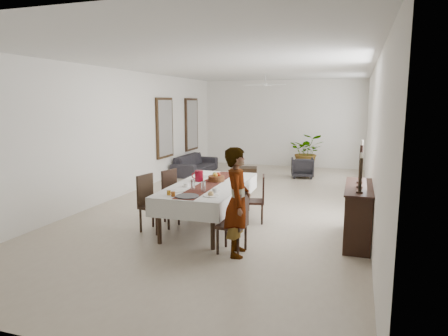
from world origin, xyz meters
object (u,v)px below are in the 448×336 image
at_px(woman, 237,202).
at_px(sideboard_body, 358,215).
at_px(red_pitcher, 199,176).
at_px(sofa, 195,164).
at_px(dining_table_top, 209,186).

relative_size(woman, sideboard_body, 1.09).
bearing_deg(woman, red_pitcher, 28.33).
bearing_deg(woman, sofa, 15.75).
distance_m(red_pitcher, woman, 1.91).
distance_m(red_pitcher, sideboard_body, 3.07).
bearing_deg(woman, sideboard_body, -66.86).
bearing_deg(sofa, woman, -151.05).
relative_size(woman, sofa, 0.80).
bearing_deg(sideboard_body, woman, -144.92).
xyz_separation_m(woman, sideboard_body, (1.79, 1.26, -0.38)).
xyz_separation_m(dining_table_top, sofa, (-2.49, 5.26, -0.48)).
xyz_separation_m(red_pitcher, sofa, (-2.21, 5.11, -0.62)).
height_order(dining_table_top, sideboard_body, sideboard_body).
height_order(dining_table_top, red_pitcher, red_pitcher).
height_order(dining_table_top, woman, woman).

